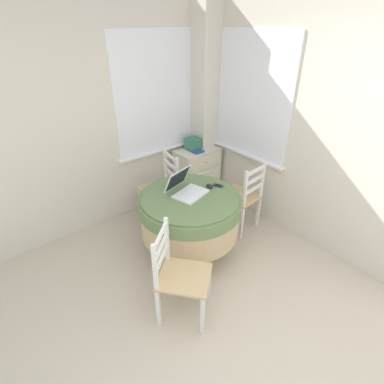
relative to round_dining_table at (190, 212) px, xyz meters
The scene contains 11 objects.
corner_room_shell 0.84m from the round_dining_table, 24.13° to the left, with size 4.18×4.54×2.55m.
round_dining_table is the anchor object (origin of this frame).
laptop 0.25m from the round_dining_table, 80.66° to the left, with size 0.42×0.41×0.24m.
computer_mouse 0.34m from the round_dining_table, ahead, with size 0.05×0.08×0.04m.
cell_phone 0.42m from the round_dining_table, ahead, with size 0.10×0.13×0.01m.
dining_chair_near_back_window 0.79m from the round_dining_table, 78.18° to the left, with size 0.48×0.45×0.89m.
dining_chair_near_right_window 0.80m from the round_dining_table, ahead, with size 0.43×0.46×0.89m.
dining_chair_camera_near 0.79m from the round_dining_table, 135.43° to the right, with size 0.57×0.57×0.89m.
corner_cabinet 1.31m from the round_dining_table, 46.71° to the left, with size 0.62×0.40×0.73m.
storage_box 1.31m from the round_dining_table, 49.65° to the left, with size 0.17×0.17×0.16m.
book_on_cabinet 1.23m from the round_dining_table, 47.74° to the left, with size 0.14×0.22×0.02m.
Camera 1 is at (-0.91, -0.50, 2.29)m, focal length 28.00 mm.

